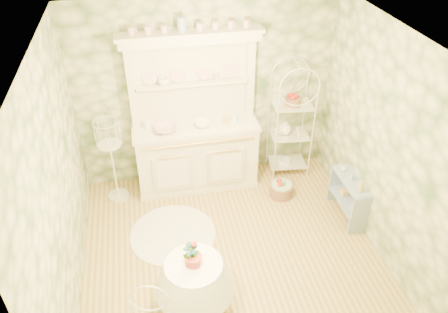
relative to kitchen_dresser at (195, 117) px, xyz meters
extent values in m
plane|color=tan|center=(0.20, -1.52, -1.15)|extent=(3.60, 3.60, 0.00)
plane|color=white|center=(0.20, -1.52, 1.56)|extent=(3.60, 3.60, 0.00)
plane|color=beige|center=(-1.60, -1.52, 0.21)|extent=(3.60, 3.60, 0.00)
plane|color=beige|center=(2.00, -1.52, 0.21)|extent=(3.60, 3.60, 0.00)
plane|color=beige|center=(0.20, 0.28, 0.21)|extent=(3.60, 3.60, 0.00)
plane|color=beige|center=(0.20, -3.32, 0.21)|extent=(3.60, 3.60, 0.00)
cube|color=silver|center=(0.00, 0.00, 0.00)|extent=(1.87, 0.61, 2.29)
cube|color=white|center=(1.41, 0.05, -0.18)|extent=(0.64, 0.49, 1.93)
cube|color=#889EBD|center=(1.88, -1.12, -0.86)|extent=(0.29, 0.67, 0.56)
cylinder|color=white|center=(-0.35, -2.21, -0.79)|extent=(0.71, 0.71, 0.70)
cube|color=white|center=(-1.18, -0.10, -0.48)|extent=(0.33, 0.33, 1.33)
cylinder|color=#8B6248|center=(1.14, -0.53, -1.04)|extent=(0.38, 0.38, 0.20)
cylinder|color=white|center=(-0.48, -1.02, -1.14)|extent=(1.27, 1.27, 0.01)
imported|color=white|center=(-0.41, -0.08, -0.13)|extent=(0.32, 0.32, 0.08)
imported|color=white|center=(0.10, -0.04, -0.13)|extent=(0.26, 0.26, 0.07)
imported|color=white|center=(-0.38, 0.15, 0.47)|extent=(0.17, 0.17, 0.10)
imported|color=white|center=(0.34, 0.16, 0.47)|extent=(0.10, 0.10, 0.09)
imported|color=#3F7238|center=(-0.37, -2.22, -0.30)|extent=(0.18, 0.14, 0.30)
imported|color=tan|center=(1.88, -1.36, -0.46)|extent=(0.09, 0.09, 0.18)
imported|color=#859CB9|center=(1.88, -1.12, -0.49)|extent=(0.05, 0.05, 0.11)
imported|color=silver|center=(1.85, -0.91, -0.50)|extent=(0.08, 0.08, 0.09)
camera|label=1|loc=(-0.63, -5.18, 2.97)|focal=35.00mm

